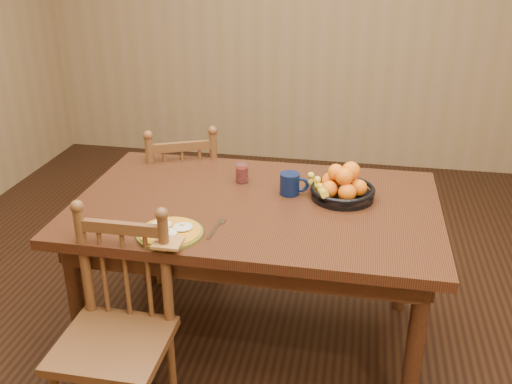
% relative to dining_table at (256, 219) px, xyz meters
% --- Properties ---
extents(room, '(4.52, 5.02, 2.72)m').
position_rel_dining_table_xyz_m(room, '(0.00, 0.00, 0.68)').
color(room, black).
rests_on(room, ground).
extents(dining_table, '(1.60, 1.00, 0.75)m').
position_rel_dining_table_xyz_m(dining_table, '(0.00, 0.00, 0.00)').
color(dining_table, black).
rests_on(dining_table, ground).
extents(chair_far, '(0.53, 0.52, 0.90)m').
position_rel_dining_table_xyz_m(chair_far, '(-0.53, 0.56, -0.23)').
color(chair_far, '#533318').
rests_on(chair_far, ground).
extents(chair_near, '(0.41, 0.39, 0.90)m').
position_rel_dining_table_xyz_m(chair_near, '(-0.43, -0.61, -0.23)').
color(chair_near, '#533318').
rests_on(chair_near, ground).
extents(breakfast_plate, '(0.26, 0.29, 0.04)m').
position_rel_dining_table_xyz_m(breakfast_plate, '(-0.28, -0.36, 0.10)').
color(breakfast_plate, '#59601E').
rests_on(breakfast_plate, dining_table).
extents(fork, '(0.04, 0.18, 0.00)m').
position_rel_dining_table_xyz_m(fork, '(-0.11, -0.27, 0.09)').
color(fork, silver).
rests_on(fork, dining_table).
extents(spoon, '(0.04, 0.16, 0.01)m').
position_rel_dining_table_xyz_m(spoon, '(-0.25, -0.29, 0.09)').
color(spoon, silver).
rests_on(spoon, dining_table).
extents(coffee_mug, '(0.13, 0.09, 0.10)m').
position_rel_dining_table_xyz_m(coffee_mug, '(0.14, 0.12, 0.14)').
color(coffee_mug, black).
rests_on(coffee_mug, dining_table).
extents(juice_glass, '(0.06, 0.06, 0.09)m').
position_rel_dining_table_xyz_m(juice_glass, '(-0.11, 0.21, 0.13)').
color(juice_glass, silver).
rests_on(juice_glass, dining_table).
extents(fruit_bowl, '(0.32, 0.29, 0.17)m').
position_rel_dining_table_xyz_m(fruit_bowl, '(0.37, 0.12, 0.14)').
color(fruit_bowl, black).
rests_on(fruit_bowl, dining_table).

